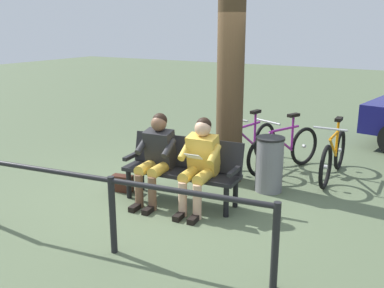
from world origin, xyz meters
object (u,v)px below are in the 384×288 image
(person_companion, at_px, (156,154))
(tree_trunk, at_px, (231,49))
(litter_bin, at_px, (269,164))
(handbag, at_px, (123,183))
(bicycle_green, at_px, (333,156))
(bicycle_orange, at_px, (248,145))
(bench, at_px, (183,165))
(bicycle_silver, at_px, (284,150))
(person_reading, at_px, (200,160))

(person_companion, distance_m, tree_trunk, 1.87)
(litter_bin, bearing_deg, handbag, 31.04)
(bicycle_green, xyz_separation_m, bicycle_orange, (1.38, 0.10, 0.00))
(tree_trunk, bearing_deg, bicycle_orange, -88.96)
(bicycle_orange, bearing_deg, bench, 5.68)
(bicycle_green, relative_size, bicycle_silver, 1.07)
(person_reading, distance_m, handbag, 1.38)
(tree_trunk, relative_size, litter_bin, 4.96)
(handbag, relative_size, tree_trunk, 0.08)
(bench, relative_size, litter_bin, 2.04)
(handbag, relative_size, bicycle_orange, 0.18)
(tree_trunk, xyz_separation_m, bicycle_silver, (-0.59, -0.86, -1.63))
(bench, xyz_separation_m, litter_bin, (-0.88, -0.93, -0.10))
(person_reading, bearing_deg, bicycle_green, -125.23)
(bicycle_silver, bearing_deg, bench, 0.39)
(person_reading, relative_size, litter_bin, 1.50)
(bench, xyz_separation_m, handbag, (0.93, 0.16, -0.39))
(litter_bin, height_order, bicycle_green, bicycle_green)
(litter_bin, height_order, bicycle_orange, bicycle_orange)
(bench, xyz_separation_m, bicycle_orange, (-0.16, -1.85, -0.15))
(handbag, relative_size, bicycle_green, 0.18)
(handbag, height_order, bicycle_green, bicycle_green)
(bicycle_green, bearing_deg, tree_trunk, -57.82)
(bench, distance_m, litter_bin, 1.28)
(handbag, relative_size, bicycle_silver, 0.19)
(person_companion, distance_m, bicycle_silver, 2.37)
(person_companion, distance_m, litter_bin, 1.65)
(litter_bin, bearing_deg, person_companion, 43.40)
(person_companion, relative_size, bicycle_orange, 0.72)
(person_companion, height_order, tree_trunk, tree_trunk)
(person_companion, bearing_deg, bicycle_green, -135.90)
(person_reading, bearing_deg, litter_bin, -122.05)
(bench, relative_size, bicycle_green, 0.97)
(bicycle_green, relative_size, bicycle_orange, 1.01)
(tree_trunk, relative_size, bicycle_orange, 2.39)
(bicycle_green, distance_m, bicycle_silver, 0.78)
(handbag, height_order, bicycle_orange, bicycle_orange)
(person_reading, distance_m, tree_trunk, 1.78)
(handbag, relative_size, litter_bin, 0.37)
(person_reading, height_order, bicycle_silver, person_reading)
(handbag, distance_m, bicycle_green, 3.26)
(person_companion, height_order, litter_bin, person_companion)
(litter_bin, relative_size, bicycle_silver, 0.51)
(person_companion, distance_m, bicycle_green, 2.84)
(bicycle_green, bearing_deg, bicycle_orange, -87.24)
(bicycle_silver, bearing_deg, litter_bin, 28.79)
(person_reading, bearing_deg, handbag, -3.79)
(person_reading, xyz_separation_m, bicycle_green, (-1.22, -2.08, -0.31))
(person_reading, relative_size, handbag, 4.00)
(bench, height_order, handbag, bench)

